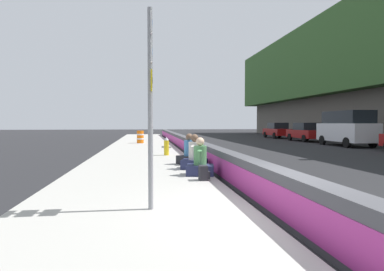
{
  "coord_description": "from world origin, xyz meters",
  "views": [
    {
      "loc": [
        -5.35,
        2.44,
        1.7
      ],
      "look_at": [
        8.76,
        0.42,
        1.15
      ],
      "focal_mm": 30.84,
      "sensor_mm": 36.0,
      "label": 1
    }
  ],
  "objects_px": {
    "route_sign_post": "(151,93)",
    "parked_car_midline": "(306,132)",
    "fire_hydrant": "(166,146)",
    "backpack": "(204,173)",
    "seated_person_foreground": "(200,163)",
    "seated_person_middle": "(195,158)",
    "parked_car_far": "(277,130)",
    "parked_car_fourth": "(347,128)",
    "construction_barrel": "(140,137)",
    "seated_person_rear": "(189,155)"
  },
  "relations": [
    {
      "from": "seated_person_middle",
      "to": "seated_person_foreground",
      "type": "bearing_deg",
      "value": 178.54
    },
    {
      "from": "fire_hydrant",
      "to": "parked_car_far",
      "type": "distance_m",
      "value": 23.43
    },
    {
      "from": "seated_person_foreground",
      "to": "construction_barrel",
      "type": "bearing_deg",
      "value": 7.11
    },
    {
      "from": "seated_person_middle",
      "to": "parked_car_far",
      "type": "distance_m",
      "value": 27.18
    },
    {
      "from": "seated_person_foreground",
      "to": "route_sign_post",
      "type": "bearing_deg",
      "value": 157.72
    },
    {
      "from": "fire_hydrant",
      "to": "parked_car_fourth",
      "type": "bearing_deg",
      "value": -65.01
    },
    {
      "from": "route_sign_post",
      "to": "parked_car_far",
      "type": "height_order",
      "value": "route_sign_post"
    },
    {
      "from": "fire_hydrant",
      "to": "seated_person_rear",
      "type": "distance_m",
      "value": 3.58
    },
    {
      "from": "seated_person_foreground",
      "to": "construction_barrel",
      "type": "distance_m",
      "value": 16.04
    },
    {
      "from": "fire_hydrant",
      "to": "construction_barrel",
      "type": "height_order",
      "value": "construction_barrel"
    },
    {
      "from": "backpack",
      "to": "construction_barrel",
      "type": "distance_m",
      "value": 16.92
    },
    {
      "from": "seated_person_middle",
      "to": "backpack",
      "type": "bearing_deg",
      "value": 177.81
    },
    {
      "from": "seated_person_foreground",
      "to": "parked_car_far",
      "type": "xyz_separation_m",
      "value": [
        25.26,
        -12.96,
        0.37
      ]
    },
    {
      "from": "construction_barrel",
      "to": "parked_car_far",
      "type": "xyz_separation_m",
      "value": [
        9.34,
        -14.95,
        0.24
      ]
    },
    {
      "from": "seated_person_foreground",
      "to": "seated_person_middle",
      "type": "bearing_deg",
      "value": -1.46
    },
    {
      "from": "route_sign_post",
      "to": "parked_car_fourth",
      "type": "relative_size",
      "value": 0.7
    },
    {
      "from": "fire_hydrant",
      "to": "seated_person_middle",
      "type": "relative_size",
      "value": 0.75
    },
    {
      "from": "seated_person_middle",
      "to": "backpack",
      "type": "relative_size",
      "value": 2.94
    },
    {
      "from": "seated_person_rear",
      "to": "seated_person_foreground",
      "type": "bearing_deg",
      "value": 179.45
    },
    {
      "from": "construction_barrel",
      "to": "seated_person_rear",
      "type": "bearing_deg",
      "value": -171.39
    },
    {
      "from": "route_sign_post",
      "to": "seated_person_middle",
      "type": "distance_m",
      "value": 5.58
    },
    {
      "from": "backpack",
      "to": "construction_barrel",
      "type": "relative_size",
      "value": 0.42
    },
    {
      "from": "parked_car_midline",
      "to": "parked_car_far",
      "type": "height_order",
      "value": "same"
    },
    {
      "from": "backpack",
      "to": "parked_car_midline",
      "type": "bearing_deg",
      "value": -33.61
    },
    {
      "from": "seated_person_middle",
      "to": "backpack",
      "type": "height_order",
      "value": "seated_person_middle"
    },
    {
      "from": "fire_hydrant",
      "to": "parked_car_far",
      "type": "xyz_separation_m",
      "value": [
        19.1,
        -13.57,
        0.27
      ]
    },
    {
      "from": "route_sign_post",
      "to": "parked_car_midline",
      "type": "distance_m",
      "value": 26.74
    },
    {
      "from": "route_sign_post",
      "to": "parked_car_far",
      "type": "relative_size",
      "value": 0.8
    },
    {
      "from": "fire_hydrant",
      "to": "seated_person_foreground",
      "type": "distance_m",
      "value": 6.19
    },
    {
      "from": "seated_person_rear",
      "to": "parked_car_midline",
      "type": "distance_m",
      "value": 20.65
    },
    {
      "from": "route_sign_post",
      "to": "parked_car_midline",
      "type": "xyz_separation_m",
      "value": [
        22.43,
        -14.5,
        -1.37
      ]
    },
    {
      "from": "parked_car_fourth",
      "to": "parked_car_far",
      "type": "distance_m",
      "value": 12.82
    },
    {
      "from": "backpack",
      "to": "route_sign_post",
      "type": "bearing_deg",
      "value": 152.51
    },
    {
      "from": "seated_person_foreground",
      "to": "parked_car_fourth",
      "type": "bearing_deg",
      "value": -46.01
    },
    {
      "from": "route_sign_post",
      "to": "parked_car_midline",
      "type": "bearing_deg",
      "value": -32.88
    },
    {
      "from": "route_sign_post",
      "to": "seated_person_middle",
      "type": "relative_size",
      "value": 3.06
    },
    {
      "from": "seated_person_foreground",
      "to": "backpack",
      "type": "distance_m",
      "value": 0.9
    },
    {
      "from": "fire_hydrant",
      "to": "parked_car_midline",
      "type": "bearing_deg",
      "value": -47.25
    },
    {
      "from": "route_sign_post",
      "to": "backpack",
      "type": "relative_size",
      "value": 9.0
    },
    {
      "from": "parked_car_far",
      "to": "route_sign_post",
      "type": "bearing_deg",
      "value": 153.43
    },
    {
      "from": "fire_hydrant",
      "to": "backpack",
      "type": "relative_size",
      "value": 2.2
    },
    {
      "from": "parked_car_far",
      "to": "construction_barrel",
      "type": "bearing_deg",
      "value": 121.98
    },
    {
      "from": "seated_person_rear",
      "to": "parked_car_midline",
      "type": "bearing_deg",
      "value": -38.84
    },
    {
      "from": "seated_person_rear",
      "to": "parked_car_far",
      "type": "xyz_separation_m",
      "value": [
        22.63,
        -12.94,
        0.36
      ]
    },
    {
      "from": "seated_person_rear",
      "to": "construction_barrel",
      "type": "relative_size",
      "value": 1.22
    },
    {
      "from": "parked_car_midline",
      "to": "seated_person_foreground",
      "type": "bearing_deg",
      "value": 145.26
    },
    {
      "from": "construction_barrel",
      "to": "parked_car_midline",
      "type": "relative_size",
      "value": 0.21
    },
    {
      "from": "seated_person_middle",
      "to": "parked_car_far",
      "type": "xyz_separation_m",
      "value": [
        23.9,
        -12.93,
        0.35
      ]
    },
    {
      "from": "seated_person_middle",
      "to": "parked_car_fourth",
      "type": "distance_m",
      "value": 17.01
    },
    {
      "from": "seated_person_foreground",
      "to": "seated_person_rear",
      "type": "height_order",
      "value": "seated_person_rear"
    }
  ]
}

